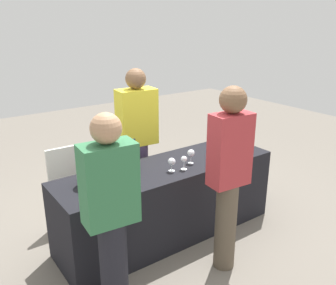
# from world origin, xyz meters

# --- Properties ---
(ground_plane) EXTENTS (12.00, 12.00, 0.00)m
(ground_plane) POSITION_xyz_m (0.00, 0.00, 0.00)
(ground_plane) COLOR slate
(tasting_table) EXTENTS (2.34, 0.68, 0.78)m
(tasting_table) POSITION_xyz_m (0.00, 0.00, 0.39)
(tasting_table) COLOR black
(tasting_table) RESTS_ON ground_plane
(wine_bottle_0) EXTENTS (0.07, 0.07, 0.32)m
(wine_bottle_0) POSITION_xyz_m (-0.67, 0.10, 0.90)
(wine_bottle_0) COLOR black
(wine_bottle_0) RESTS_ON tasting_table
(wine_bottle_1) EXTENTS (0.08, 0.08, 0.32)m
(wine_bottle_1) POSITION_xyz_m (-0.47, 0.11, 0.90)
(wine_bottle_1) COLOR black
(wine_bottle_1) RESTS_ON tasting_table
(wine_bottle_2) EXTENTS (0.07, 0.07, 0.32)m
(wine_bottle_2) POSITION_xyz_m (-0.32, 0.12, 0.89)
(wine_bottle_2) COLOR black
(wine_bottle_2) RESTS_ON tasting_table
(wine_bottle_3) EXTENTS (0.07, 0.07, 0.33)m
(wine_bottle_3) POSITION_xyz_m (0.85, 0.06, 0.90)
(wine_bottle_3) COLOR black
(wine_bottle_3) RESTS_ON tasting_table
(wine_glass_0) EXTENTS (0.07, 0.07, 0.15)m
(wine_glass_0) POSITION_xyz_m (-0.85, -0.10, 0.89)
(wine_glass_0) COLOR silver
(wine_glass_0) RESTS_ON tasting_table
(wine_glass_1) EXTENTS (0.06, 0.06, 0.13)m
(wine_glass_1) POSITION_xyz_m (-0.50, -0.07, 0.87)
(wine_glass_1) COLOR silver
(wine_glass_1) RESTS_ON tasting_table
(wine_glass_2) EXTENTS (0.07, 0.07, 0.14)m
(wine_glass_2) POSITION_xyz_m (-0.05, -0.13, 0.88)
(wine_glass_2) COLOR silver
(wine_glass_2) RESTS_ON tasting_table
(wine_glass_3) EXTENTS (0.06, 0.06, 0.14)m
(wine_glass_3) POSITION_xyz_m (0.08, -0.16, 0.88)
(wine_glass_3) COLOR silver
(wine_glass_3) RESTS_ON tasting_table
(wine_glass_4) EXTENTS (0.08, 0.08, 0.15)m
(wine_glass_4) POSITION_xyz_m (0.23, -0.08, 0.89)
(wine_glass_4) COLOR silver
(wine_glass_4) RESTS_ON tasting_table
(wine_glass_5) EXTENTS (0.07, 0.07, 0.14)m
(wine_glass_5) POSITION_xyz_m (0.62, -0.11, 0.88)
(wine_glass_5) COLOR silver
(wine_glass_5) RESTS_ON tasting_table
(ice_bucket) EXTENTS (0.18, 0.18, 0.19)m
(ice_bucket) POSITION_xyz_m (-0.83, 0.06, 0.88)
(ice_bucket) COLOR silver
(ice_bucket) RESTS_ON tasting_table
(server_pouring) EXTENTS (0.45, 0.28, 1.69)m
(server_pouring) POSITION_xyz_m (0.03, 0.64, 0.91)
(server_pouring) COLOR #3F3351
(server_pouring) RESTS_ON ground_plane
(guest_0) EXTENTS (0.40, 0.25, 1.61)m
(guest_0) POSITION_xyz_m (-0.97, -0.64, 0.88)
(guest_0) COLOR black
(guest_0) RESTS_ON ground_plane
(guest_1) EXTENTS (0.37, 0.23, 1.69)m
(guest_1) POSITION_xyz_m (0.11, -0.74, 0.94)
(guest_1) COLOR brown
(guest_1) RESTS_ON ground_plane
(menu_board) EXTENTS (0.45, 0.04, 0.91)m
(menu_board) POSITION_xyz_m (-0.75, 0.81, 0.45)
(menu_board) COLOR white
(menu_board) RESTS_ON ground_plane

